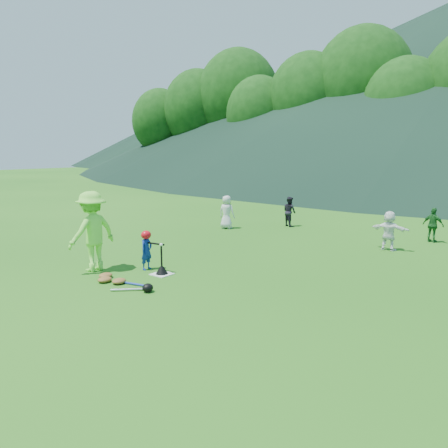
# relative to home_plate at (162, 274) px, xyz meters

# --- Properties ---
(ground) EXTENTS (120.00, 120.00, 0.00)m
(ground) POSITION_rel_home_plate_xyz_m (0.00, 0.00, -0.01)
(ground) COLOR #205D15
(ground) RESTS_ON ground
(home_plate) EXTENTS (0.45, 0.45, 0.02)m
(home_plate) POSITION_rel_home_plate_xyz_m (0.00, 0.00, 0.00)
(home_plate) COLOR silver
(home_plate) RESTS_ON ground
(baseball) EXTENTS (0.08, 0.08, 0.08)m
(baseball) POSITION_rel_home_plate_xyz_m (0.00, 0.00, 0.73)
(baseball) COLOR white
(baseball) RESTS_ON batting_tee
(batter_child) EXTENTS (0.26, 0.37, 0.97)m
(batter_child) POSITION_rel_home_plate_xyz_m (-0.63, 0.11, 0.47)
(batter_child) COLOR navy
(batter_child) RESTS_ON ground
(adult_coach) EXTENTS (0.75, 1.29, 1.98)m
(adult_coach) POSITION_rel_home_plate_xyz_m (-1.63, -0.74, 0.98)
(adult_coach) COLOR #84F448
(adult_coach) RESTS_ON ground
(fielder_a) EXTENTS (0.68, 0.50, 1.27)m
(fielder_a) POSITION_rel_home_plate_xyz_m (-2.49, 5.99, 0.62)
(fielder_a) COLOR silver
(fielder_a) RESTS_ON ground
(fielder_b) EXTENTS (0.70, 0.64, 1.17)m
(fielder_b) POSITION_rel_home_plate_xyz_m (-0.83, 7.90, 0.57)
(fielder_b) COLOR black
(fielder_b) RESTS_ON ground
(fielder_c) EXTENTS (0.71, 0.41, 1.14)m
(fielder_c) POSITION_rel_home_plate_xyz_m (4.37, 7.98, 0.56)
(fielder_c) COLOR #1B5A22
(fielder_c) RESTS_ON ground
(fielder_d) EXTENTS (1.11, 0.37, 1.19)m
(fielder_d) POSITION_rel_home_plate_xyz_m (3.57, 5.96, 0.59)
(fielder_d) COLOR white
(fielder_d) RESTS_ON ground
(batting_tee) EXTENTS (0.30, 0.30, 0.68)m
(batting_tee) POSITION_rel_home_plate_xyz_m (0.00, 0.00, 0.12)
(batting_tee) COLOR black
(batting_tee) RESTS_ON home_plate
(batter_gear) EXTENTS (0.73, 0.26, 0.33)m
(batter_gear) POSITION_rel_home_plate_xyz_m (-0.60, 0.11, 0.86)
(batter_gear) COLOR red
(batter_gear) RESTS_ON ground
(equipment_pile) EXTENTS (1.80, 0.75, 0.19)m
(equipment_pile) POSITION_rel_home_plate_xyz_m (-0.24, -1.12, 0.06)
(equipment_pile) COLOR olive
(equipment_pile) RESTS_ON ground
(outfield_fence) EXTENTS (70.07, 0.08, 1.33)m
(outfield_fence) POSITION_rel_home_plate_xyz_m (0.00, 28.00, 0.69)
(outfield_fence) COLOR gray
(outfield_fence) RESTS_ON ground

